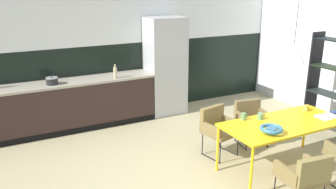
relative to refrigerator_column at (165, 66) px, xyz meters
The scene contains 16 objects.
back_wall_splashback_dark 0.98m from the refrigerator_column, 157.69° to the left, with size 7.39×0.12×1.46m, color black.
back_wall_panel_upper 1.53m from the refrigerator_column, 157.69° to the left, with size 7.39×0.12×1.46m, color silver.
kitchen_counter 2.47m from the refrigerator_column, behind, with size 4.06×0.63×0.91m.
refrigerator_column is the anchor object (origin of this frame).
dining_table 2.95m from the refrigerator_column, 81.46° to the right, with size 1.80×0.81×0.73m.
armchair_corner_seat 2.15m from the refrigerator_column, 72.96° to the right, with size 0.55×0.54×0.72m.
armchair_far_side 3.78m from the refrigerator_column, 90.44° to the right, with size 0.53×0.52×0.74m.
armchair_near_window 2.15m from the refrigerator_column, 93.39° to the right, with size 0.56×0.56×0.76m.
fruit_bowl 3.12m from the refrigerator_column, 90.01° to the right, with size 0.30×0.30×0.09m.
open_book 3.25m from the refrigerator_column, 69.37° to the right, with size 0.31×0.22×0.02m.
mug_glass_clear 2.68m from the refrigerator_column, 85.59° to the right, with size 0.13×0.08×0.09m.
mug_short_terracotta 2.91m from the refrigerator_column, 68.51° to the right, with size 0.12×0.07×0.09m.
mug_dark_espresso 2.58m from the refrigerator_column, 90.45° to the right, with size 0.12×0.07×0.10m.
cooking_pot 2.24m from the refrigerator_column, behind, with size 0.21×0.21×0.15m.
bottle_wine_green 1.14m from the refrigerator_column, behind, with size 0.07×0.07×0.26m.
pendant_lamp_over_table_near 3.05m from the refrigerator_column, 81.52° to the right, with size 0.31×0.31×1.26m.
Camera 1 is at (-2.21, -3.26, 2.59)m, focal length 37.43 mm.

